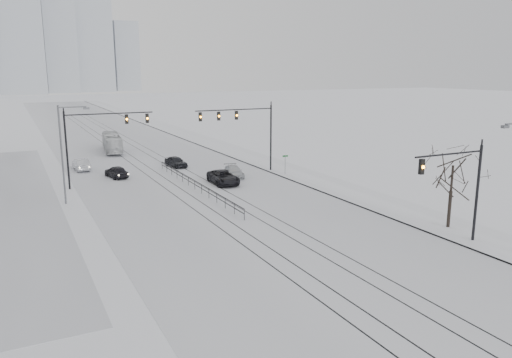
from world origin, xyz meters
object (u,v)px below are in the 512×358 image
Objects in this scene: traffic_mast_near at (462,182)px; box_truck at (112,143)px; bare_tree at (453,172)px; sedan_sb_inner at (116,172)px; sedan_sb_outer at (81,164)px; sedan_nb_far at (176,162)px; sedan_nb_front at (223,177)px; sedan_nb_right at (234,172)px.

traffic_mast_near reaches higher than box_truck.
box_truck is (-13.72, 52.40, -3.18)m from traffic_mast_near.
sedan_sb_inner is (-19.25, 30.50, -3.80)m from bare_tree.
sedan_sb_inner is at bearing 87.18° from box_truck.
sedan_nb_far is (11.04, -3.17, -0.05)m from sedan_sb_outer.
sedan_sb_inner is at bearing 122.25° from bare_tree.
traffic_mast_near is at bearing 113.83° from sedan_sb_outer.
sedan_sb_inner is (-16.83, 33.51, -3.88)m from traffic_mast_near.
sedan_nb_front is 3.64m from sedan_nb_right.
box_truck reaches higher than sedan_sb_outer.
sedan_sb_outer is at bearing 133.66° from sedan_nb_front.
sedan_sb_inner is 12.82m from sedan_nb_front.
sedan_sb_outer is (-2.99, 6.34, 0.03)m from sedan_sb_inner.
sedan_sb_inner is at bearing 116.67° from traffic_mast_near.
sedan_nb_far is at bearing 103.47° from traffic_mast_near.
sedan_sb_outer is (-22.24, 36.85, -3.77)m from bare_tree.
traffic_mast_near reaches higher than bare_tree.
sedan_nb_front is (-7.14, 25.12, -3.84)m from traffic_mast_near.
bare_tree is 43.20m from sedan_sb_outer.
sedan_nb_front is at bearing 128.10° from sedan_sb_outer.
bare_tree is at bearing -62.75° from sedan_nb_right.
sedan_sb_inner is 0.93× the size of sedan_nb_right.
sedan_nb_right is at bearing 138.87° from sedan_sb_outer.
bare_tree reaches higher than sedan_nb_front.
sedan_sb_inner reaches higher than sedan_nb_right.
bare_tree is 1.52× the size of sedan_sb_inner.
bare_tree is 36.27m from sedan_sb_inner.
sedan_sb_inner is 13.39m from sedan_nb_right.
traffic_mast_near is 1.78× the size of sedan_nb_far.
sedan_nb_far is (-11.20, 33.68, -3.82)m from bare_tree.
sedan_nb_far is (-1.64, 11.56, -0.05)m from sedan_nb_front.
traffic_mast_near is 37.70m from sedan_sb_inner.
traffic_mast_near is 1.62× the size of sedan_nb_right.
sedan_nb_far is at bearing 108.39° from bare_tree.
sedan_sb_inner is 8.65m from sedan_nb_far.
sedan_nb_far is (-8.79, 36.68, -3.89)m from traffic_mast_near.
sedan_sb_outer is at bearing 116.45° from traffic_mast_near.
traffic_mast_near is 44.67m from sedan_sb_outer.
traffic_mast_near reaches higher than sedan_sb_outer.
sedan_sb_outer is at bearing 121.11° from bare_tree.
traffic_mast_near is at bearing -71.19° from sedan_nb_front.
bare_tree is 1.40× the size of sedan_sb_outer.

